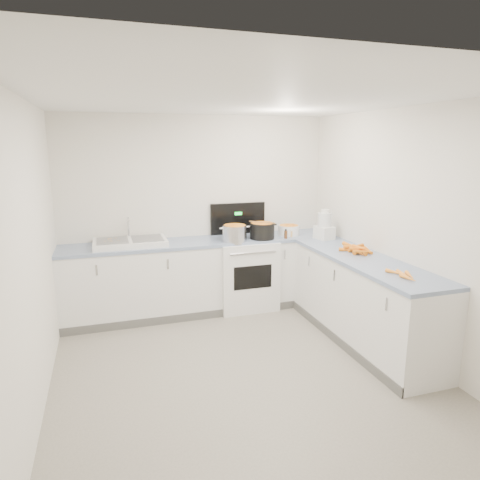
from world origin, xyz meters
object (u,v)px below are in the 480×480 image
object	(u,v)px
stove	(244,272)
mixing_bowl	(289,230)
sink	(130,242)
black_pot	(262,232)
spice_jar	(291,234)
food_processor	(324,226)
steel_pot	(235,234)
extract_bottle	(286,235)

from	to	relation	value
stove	mixing_bowl	distance (m)	0.82
sink	black_pot	distance (m)	1.66
stove	black_pot	world-z (taller)	stove
spice_jar	food_processor	bearing A→B (deg)	-36.03
sink	food_processor	xyz separation A→B (m)	(2.40, -0.40, 0.13)
mixing_bowl	black_pot	bearing A→B (deg)	-165.21
stove	black_pot	distance (m)	0.61
steel_pot	stove	bearing A→B (deg)	39.98
black_pot	spice_jar	distance (m)	0.41
spice_jar	extract_bottle	bearing A→B (deg)	-145.32
black_pot	mixing_bowl	distance (m)	0.44
sink	steel_pot	size ratio (longest dim) A/B	2.82
sink	mixing_bowl	world-z (taller)	sink
mixing_bowl	extract_bottle	world-z (taller)	mixing_bowl
stove	mixing_bowl	bearing A→B (deg)	-1.04
stove	extract_bottle	world-z (taller)	stove
black_pot	food_processor	distance (m)	0.80
spice_jar	sink	bearing A→B (deg)	175.88
food_processor	stove	bearing A→B (deg)	157.97
black_pot	spice_jar	xyz separation A→B (m)	(0.41, -0.01, -0.05)
stove	black_pot	xyz separation A→B (m)	(0.20, -0.12, 0.56)
black_pot	mixing_bowl	xyz separation A→B (m)	(0.42, 0.11, -0.03)
sink	stove	bearing A→B (deg)	-0.62
sink	black_pot	world-z (taller)	sink
food_processor	mixing_bowl	bearing A→B (deg)	131.32
sink	extract_bottle	size ratio (longest dim) A/B	8.38
stove	sink	xyz separation A→B (m)	(-1.45, 0.02, 0.50)
steel_pot	mixing_bowl	bearing A→B (deg)	9.91
steel_pot	food_processor	xyz separation A→B (m)	(1.13, -0.23, 0.07)
sink	black_pot	bearing A→B (deg)	-4.82
mixing_bowl	extract_bottle	xyz separation A→B (m)	(-0.13, -0.20, -0.01)
spice_jar	black_pot	bearing A→B (deg)	178.74
stove	steel_pot	size ratio (longest dim) A/B	4.47
black_pot	food_processor	xyz separation A→B (m)	(0.75, -0.26, 0.07)
food_processor	extract_bottle	bearing A→B (deg)	158.93
black_pot	extract_bottle	bearing A→B (deg)	-16.14
stove	spice_jar	size ratio (longest dim) A/B	16.59
extract_bottle	sink	bearing A→B (deg)	173.41
food_processor	black_pot	bearing A→B (deg)	160.82
mixing_bowl	food_processor	bearing A→B (deg)	-48.68
steel_pot	food_processor	size ratio (longest dim) A/B	0.79
black_pot	extract_bottle	size ratio (longest dim) A/B	3.06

